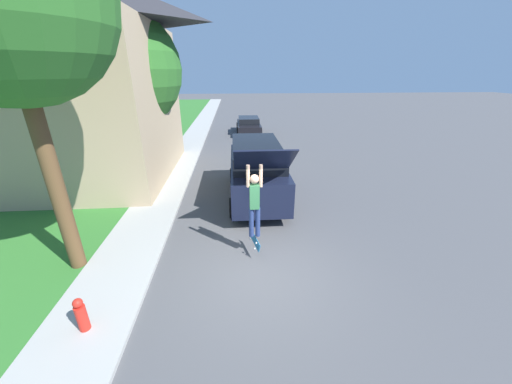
{
  "coord_description": "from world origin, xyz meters",
  "views": [
    {
      "loc": [
        -0.56,
        -5.89,
        4.74
      ],
      "look_at": [
        0.06,
        2.35,
        1.19
      ],
      "focal_mm": 20.0,
      "sensor_mm": 36.0,
      "label": 1
    }
  ],
  "objects_px": {
    "suv_parked": "(257,169)",
    "lawn_tree_far": "(122,69)",
    "car_down_street": "(249,126)",
    "skateboarder": "(255,201)",
    "skateboard": "(255,241)",
    "fire_hydrant": "(81,315)"
  },
  "relations": [
    {
      "from": "suv_parked",
      "to": "lawn_tree_far",
      "type": "bearing_deg",
      "value": 148.26
    },
    {
      "from": "suv_parked",
      "to": "skateboarder",
      "type": "xyz_separation_m",
      "value": [
        -0.35,
        -3.83,
        0.44
      ]
    },
    {
      "from": "skateboard",
      "to": "fire_hydrant",
      "type": "distance_m",
      "value": 4.22
    },
    {
      "from": "skateboarder",
      "to": "skateboard",
      "type": "bearing_deg",
      "value": 71.06
    },
    {
      "from": "skateboarder",
      "to": "fire_hydrant",
      "type": "height_order",
      "value": "skateboarder"
    },
    {
      "from": "car_down_street",
      "to": "skateboard",
      "type": "bearing_deg",
      "value": -92.38
    },
    {
      "from": "suv_parked",
      "to": "skateboard",
      "type": "distance_m",
      "value": 3.9
    },
    {
      "from": "suv_parked",
      "to": "skateboarder",
      "type": "height_order",
      "value": "suv_parked"
    },
    {
      "from": "car_down_street",
      "to": "fire_hydrant",
      "type": "xyz_separation_m",
      "value": [
        -4.17,
        -18.86,
        -0.17
      ]
    },
    {
      "from": "skateboard",
      "to": "skateboarder",
      "type": "bearing_deg",
      "value": -108.94
    },
    {
      "from": "skateboarder",
      "to": "skateboard",
      "type": "distance_m",
      "value": 1.23
    },
    {
      "from": "car_down_street",
      "to": "fire_hydrant",
      "type": "relative_size",
      "value": 5.78
    },
    {
      "from": "skateboarder",
      "to": "skateboard",
      "type": "xyz_separation_m",
      "value": [
        0.01,
        0.03,
        -1.23
      ]
    },
    {
      "from": "lawn_tree_far",
      "to": "skateboard",
      "type": "height_order",
      "value": "lawn_tree_far"
    },
    {
      "from": "car_down_street",
      "to": "lawn_tree_far",
      "type": "bearing_deg",
      "value": -123.11
    },
    {
      "from": "car_down_street",
      "to": "skateboard",
      "type": "height_order",
      "value": "car_down_street"
    },
    {
      "from": "skateboard",
      "to": "fire_hydrant",
      "type": "bearing_deg",
      "value": -145.7
    },
    {
      "from": "suv_parked",
      "to": "car_down_street",
      "type": "bearing_deg",
      "value": 88.45
    },
    {
      "from": "skateboard",
      "to": "suv_parked",
      "type": "bearing_deg",
      "value": 84.86
    },
    {
      "from": "suv_parked",
      "to": "skateboard",
      "type": "relative_size",
      "value": 7.62
    },
    {
      "from": "car_down_street",
      "to": "skateboarder",
      "type": "bearing_deg",
      "value": -92.41
    },
    {
      "from": "lawn_tree_far",
      "to": "fire_hydrant",
      "type": "distance_m",
      "value": 10.74
    }
  ]
}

